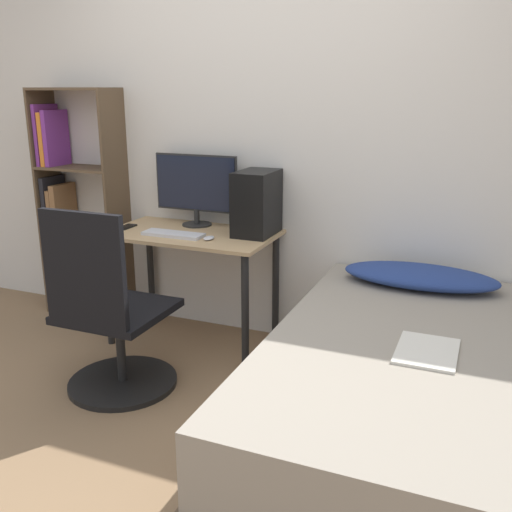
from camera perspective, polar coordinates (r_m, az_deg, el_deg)
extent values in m
plane|color=#846647|center=(2.74, -11.72, -19.26)|extent=(14.00, 14.00, 0.00)
cube|color=silver|center=(3.61, 0.98, 11.06)|extent=(8.00, 0.05, 2.50)
cube|color=tan|center=(3.57, -6.52, 2.20)|extent=(1.05, 0.59, 0.02)
cylinder|color=black|center=(3.72, -14.59, -3.47)|extent=(0.04, 0.04, 0.71)
cylinder|color=black|center=(3.27, -1.09, -5.74)|extent=(0.04, 0.04, 0.71)
cylinder|color=black|center=(4.11, -10.49, -1.36)|extent=(0.04, 0.04, 0.71)
cylinder|color=black|center=(3.70, 1.97, -3.09)|extent=(0.04, 0.04, 0.71)
cube|color=brown|center=(4.39, -19.89, 5.07)|extent=(0.02, 0.27, 1.59)
cube|color=brown|center=(4.03, -13.64, 4.63)|extent=(0.02, 0.27, 1.59)
cube|color=brown|center=(4.42, -16.06, -5.19)|extent=(0.57, 0.27, 0.02)
cube|color=brown|center=(4.26, -16.61, 1.40)|extent=(0.57, 0.27, 0.02)
cube|color=brown|center=(4.16, -17.20, 8.41)|extent=(0.57, 0.27, 0.02)
cube|color=brown|center=(4.13, -17.82, 15.63)|extent=(0.57, 0.27, 0.02)
cube|color=teal|center=(4.50, -18.84, -1.83)|extent=(0.04, 0.23, 0.46)
cube|color=orange|center=(4.47, -18.42, -2.04)|extent=(0.04, 0.23, 0.44)
cube|color=black|center=(4.46, -17.99, -2.43)|extent=(0.03, 0.23, 0.38)
cube|color=#2870B7|center=(4.43, -17.65, -2.26)|extent=(0.04, 0.23, 0.42)
cube|color=black|center=(4.38, -19.49, 4.64)|extent=(0.04, 0.23, 0.44)
cube|color=brown|center=(4.36, -19.01, 4.05)|extent=(0.03, 0.23, 0.36)
cube|color=brown|center=(4.33, -18.62, 4.25)|extent=(0.04, 0.23, 0.39)
cube|color=#7A338E|center=(4.31, -20.18, 11.30)|extent=(0.03, 0.23, 0.42)
cube|color=orange|center=(4.29, -19.73, 10.97)|extent=(0.03, 0.23, 0.36)
cube|color=#7A338E|center=(4.26, -19.35, 11.08)|extent=(0.03, 0.23, 0.38)
cylinder|color=black|center=(3.33, -13.14, -12.16)|extent=(0.60, 0.60, 0.03)
cylinder|color=black|center=(3.24, -13.38, -8.90)|extent=(0.05, 0.05, 0.39)
cube|color=black|center=(3.16, -13.63, -5.37)|extent=(0.52, 0.52, 0.04)
cube|color=black|center=(2.88, -16.83, -1.29)|extent=(0.47, 0.04, 0.57)
cube|color=#4C3D2D|center=(2.75, 13.30, -16.09)|extent=(1.09, 2.00, 0.25)
cube|color=gray|center=(2.62, 13.70, -11.00)|extent=(1.05, 1.96, 0.30)
ellipsoid|color=navy|center=(3.22, 16.07, -1.96)|extent=(0.83, 0.36, 0.11)
cube|color=silver|center=(2.45, 16.73, -9.09)|extent=(0.24, 0.32, 0.01)
cylinder|color=black|center=(3.75, -5.92, 3.16)|extent=(0.19, 0.19, 0.01)
cylinder|color=black|center=(3.74, -5.94, 3.96)|extent=(0.04, 0.04, 0.10)
cube|color=black|center=(3.70, -6.01, 7.28)|extent=(0.58, 0.01, 0.36)
cube|color=black|center=(3.69, -6.07, 7.26)|extent=(0.55, 0.01, 0.34)
cube|color=silver|center=(3.49, -8.27, 2.17)|extent=(0.38, 0.13, 0.02)
cube|color=black|center=(3.46, 0.07, 5.33)|extent=(0.22, 0.33, 0.39)
ellipsoid|color=silver|center=(3.38, -4.74, 1.81)|extent=(0.06, 0.09, 0.02)
cube|color=black|center=(3.76, -12.80, 2.87)|extent=(0.07, 0.14, 0.01)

